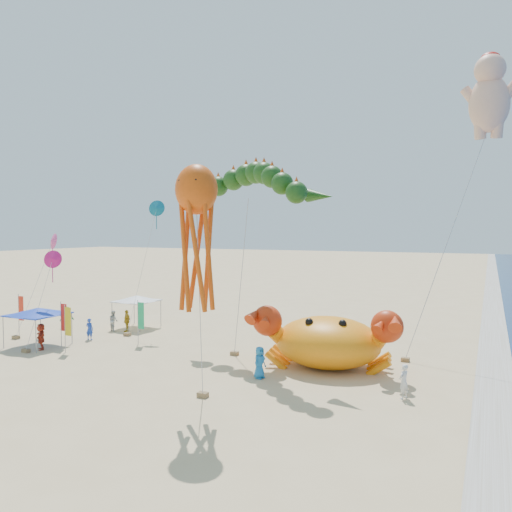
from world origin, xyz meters
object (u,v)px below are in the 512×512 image
Objects in this scene: crab_inflatable at (327,340)px; canopy_white at (137,299)px; cherub_kite at (489,94)px; octopus_kite at (197,226)px; canopy_blue at (38,311)px; dragon_kite at (246,189)px.

crab_inflatable reaches higher than canopy_white.
cherub_kite is (8.33, 7.52, 15.24)m from crab_inflatable.
cherub_kite is 30.20m from canopy_white.
canopy_white is at bearing -174.64° from cherub_kite.
octopus_kite is at bearing -125.36° from cherub_kite.
crab_inflatable is 0.77× the size of octopus_kite.
canopy_blue is at bearing -103.91° from canopy_white.
cherub_kite is 21.97m from octopus_kite.
dragon_kite is at bearing 15.41° from canopy_blue.
dragon_kite is 3.35× the size of canopy_blue.
dragon_kite is 17.09m from canopy_blue.
canopy_blue is at bearing -164.59° from dragon_kite.
octopus_kite reaches higher than canopy_white.
cherub_kite reaches higher than crab_inflatable.
crab_inflatable is 18.77m from canopy_white.
crab_inflatable is 18.93m from cherub_kite.
crab_inflatable is 0.69× the size of dragon_kite.
cherub_kite is 33.66m from canopy_blue.
canopy_white is at bearing 160.80° from dragon_kite.
cherub_kite is at bearing 25.73° from dragon_kite.
crab_inflatable reaches higher than canopy_blue.
octopus_kite is 21.14m from canopy_white.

